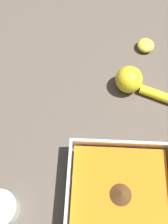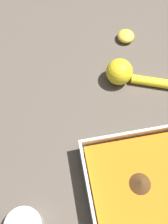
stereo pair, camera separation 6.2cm
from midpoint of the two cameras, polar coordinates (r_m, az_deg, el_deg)
ground_plane at (r=0.60m, az=4.49°, el=-13.86°), size 4.00×4.00×0.00m
square_dish at (r=0.58m, az=8.67°, el=-15.87°), size 0.22×0.22×0.06m
lemon_squeezer at (r=0.68m, az=6.77°, el=7.97°), size 0.20×0.11×0.07m
lemon_half at (r=0.78m, az=6.78°, el=15.89°), size 0.05×0.05×0.03m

